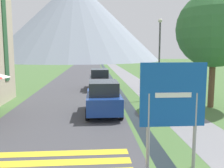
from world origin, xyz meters
name	(u,v)px	position (x,y,z in m)	size (l,w,h in m)	color
ground_plane	(103,88)	(0.00, 20.00, 0.00)	(160.00, 160.00, 0.00)	#476B38
road	(82,77)	(-2.50, 30.00, 0.00)	(6.40, 60.00, 0.01)	#424247
footpath	(127,76)	(3.60, 30.00, 0.00)	(2.20, 60.00, 0.01)	slate
drainage_channel	(109,77)	(1.20, 30.00, 0.00)	(0.60, 60.00, 0.00)	black
crosswalk_marking	(40,168)	(-2.50, 4.07, 0.01)	(5.44, 2.54, 0.01)	yellow
mountain_distant	(75,20)	(-7.07, 87.60, 14.04)	(58.73, 58.73, 28.09)	gray
road_sign	(173,103)	(1.30, 3.78, 1.97)	(1.88, 0.11, 3.10)	#9E9EA3
parked_car_near	(103,98)	(-0.40, 10.27, 0.91)	(1.87, 3.84, 1.82)	navy
parked_car_far	(100,79)	(-0.38, 19.15, 0.91)	(1.84, 4.08, 1.82)	black
streetlamp	(159,53)	(3.69, 14.29, 3.30)	(0.28, 0.28, 5.61)	#515156
tree_by_path	(214,29)	(6.21, 11.50, 4.66)	(4.48, 4.48, 6.91)	brown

